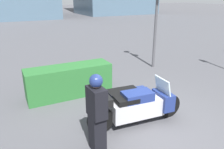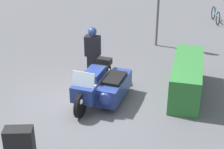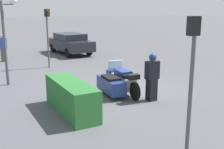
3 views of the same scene
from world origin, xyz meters
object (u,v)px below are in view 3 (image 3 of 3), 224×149
(parked_car_background, at_px, (70,43))
(twin_lamp_post, at_px, (2,17))
(hedge_bush_curbside, at_px, (71,97))
(police_motorcycle, at_px, (116,81))
(pedestrian_bystander, at_px, (3,48))
(traffic_light_far, at_px, (192,66))
(officer_rider, at_px, (152,76))
(traffic_light_near, at_px, (48,29))

(parked_car_background, bearing_deg, twin_lamp_post, 136.21)
(hedge_bush_curbside, xyz_separation_m, twin_lamp_post, (4.34, 1.22, 2.34))
(police_motorcycle, relative_size, parked_car_background, 0.60)
(parked_car_background, distance_m, pedestrian_bystander, 4.61)
(police_motorcycle, bearing_deg, traffic_light_far, 174.76)
(police_motorcycle, height_order, pedestrian_bystander, pedestrian_bystander)
(officer_rider, bearing_deg, hedge_bush_curbside, 82.10)
(twin_lamp_post, distance_m, pedestrian_bystander, 6.01)
(officer_rider, xyz_separation_m, traffic_light_near, (7.18, 1.57, 1.19))
(hedge_bush_curbside, relative_size, parked_car_background, 0.63)
(police_motorcycle, xyz_separation_m, hedge_bush_curbside, (-1.06, 2.21, 0.03))
(traffic_light_near, height_order, parked_car_background, traffic_light_near)
(twin_lamp_post, bearing_deg, officer_rider, -138.13)
(twin_lamp_post, relative_size, traffic_light_near, 1.17)
(pedestrian_bystander, bearing_deg, hedge_bush_curbside, 19.90)
(traffic_light_near, distance_m, parked_car_background, 4.82)
(twin_lamp_post, distance_m, traffic_light_near, 3.70)
(police_motorcycle, height_order, hedge_bush_curbside, police_motorcycle)
(traffic_light_near, xyz_separation_m, parked_car_background, (3.80, -2.65, -1.32))
(police_motorcycle, relative_size, traffic_light_near, 0.83)
(officer_rider, relative_size, pedestrian_bystander, 1.04)
(twin_lamp_post, bearing_deg, hedge_bush_curbside, -164.27)
(traffic_light_far, bearing_deg, pedestrian_bystander, 22.64)
(parked_car_background, bearing_deg, pedestrian_bystander, 94.86)
(police_motorcycle, distance_m, twin_lamp_post, 5.31)
(police_motorcycle, bearing_deg, traffic_light_near, 13.36)
(twin_lamp_post, relative_size, parked_car_background, 0.85)
(twin_lamp_post, bearing_deg, traffic_light_far, -162.03)
(hedge_bush_curbside, height_order, traffic_light_far, traffic_light_far)
(traffic_light_near, relative_size, parked_car_background, 0.73)
(hedge_bush_curbside, bearing_deg, traffic_light_near, -11.02)
(police_motorcycle, bearing_deg, officer_rider, -147.50)
(twin_lamp_post, bearing_deg, police_motorcycle, -133.65)
(traffic_light_far, bearing_deg, hedge_bush_curbside, 35.14)
(officer_rider, relative_size, parked_car_background, 0.39)
(police_motorcycle, bearing_deg, hedge_bush_curbside, 120.45)
(traffic_light_near, bearing_deg, officer_rider, -4.09)
(traffic_light_near, distance_m, traffic_light_far, 10.56)
(hedge_bush_curbside, distance_m, pedestrian_bystander, 9.98)
(twin_lamp_post, height_order, parked_car_background, twin_lamp_post)
(parked_car_background, bearing_deg, traffic_light_far, 165.21)
(traffic_light_far, bearing_deg, traffic_light_near, 14.75)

